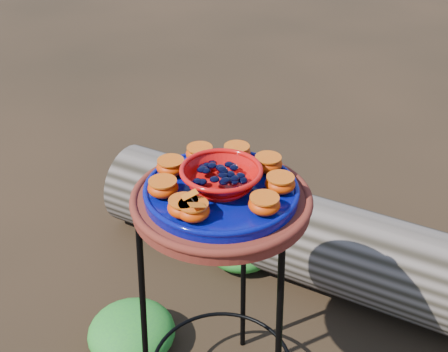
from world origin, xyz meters
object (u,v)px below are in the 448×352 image
(terracotta_saucer, at_px, (221,202))
(driftwood_log, at_px, (321,243))
(red_bowl, at_px, (221,178))
(plant_stand, at_px, (222,315))
(cobalt_plate, at_px, (221,192))

(terracotta_saucer, distance_m, driftwood_log, 0.85)
(terracotta_saucer, distance_m, red_bowl, 0.07)
(plant_stand, bearing_deg, driftwood_log, 74.13)
(cobalt_plate, relative_size, driftwood_log, 0.20)
(plant_stand, height_order, driftwood_log, plant_stand)
(red_bowl, distance_m, driftwood_log, 0.90)
(driftwood_log, bearing_deg, cobalt_plate, -105.87)
(driftwood_log, bearing_deg, plant_stand, -105.87)
(terracotta_saucer, height_order, cobalt_plate, cobalt_plate)
(red_bowl, bearing_deg, driftwood_log, 74.13)
(terracotta_saucer, xyz_separation_m, red_bowl, (0.00, 0.00, 0.07))
(plant_stand, xyz_separation_m, red_bowl, (0.00, 0.00, 0.43))
(terracotta_saucer, relative_size, driftwood_log, 0.24)
(cobalt_plate, bearing_deg, driftwood_log, 74.13)
(red_bowl, bearing_deg, cobalt_plate, 0.00)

